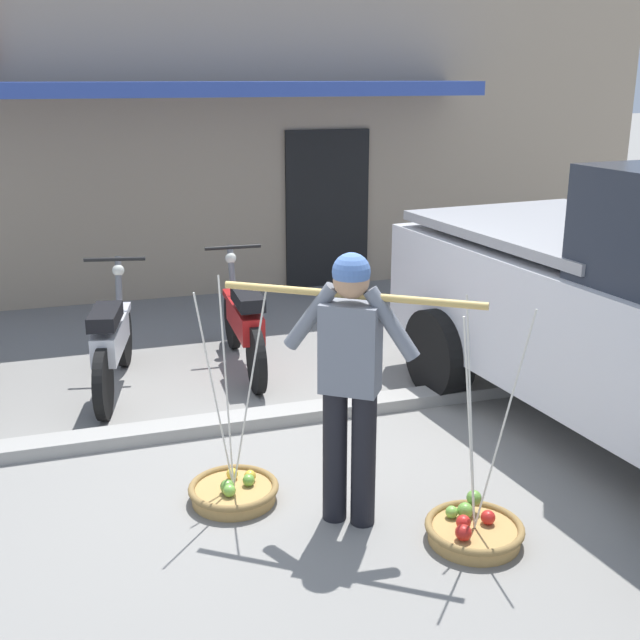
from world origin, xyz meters
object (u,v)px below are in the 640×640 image
object	(u,v)px
fruit_vendor	(350,373)
motorcycle_second_in_row	(112,341)
fruit_basket_left_side	(234,490)
fruit_basket_right_side	(474,529)
motorcycle_third_in_row	(244,323)

from	to	relation	value
fruit_vendor	motorcycle_second_in_row	world-z (taller)	fruit_vendor
fruit_basket_left_side	fruit_basket_right_side	world-z (taller)	same
fruit_vendor	motorcycle_second_in_row	size ratio (longest dim) A/B	0.94
motorcycle_third_in_row	fruit_basket_right_side	bearing A→B (deg)	-78.72
fruit_basket_left_side	fruit_basket_right_side	distance (m)	1.54
fruit_vendor	fruit_basket_right_side	bearing A→B (deg)	-35.50
fruit_vendor	fruit_basket_left_side	xyz separation A→B (m)	(-0.63, 0.45, -0.90)
fruit_vendor	fruit_basket_right_side	size ratio (longest dim) A/B	1.17
motorcycle_second_in_row	motorcycle_third_in_row	bearing A→B (deg)	8.17
fruit_basket_right_side	motorcycle_second_in_row	world-z (taller)	fruit_basket_right_side
fruit_basket_right_side	motorcycle_third_in_row	distance (m)	3.33
fruit_basket_right_side	motorcycle_third_in_row	world-z (taller)	fruit_basket_right_side
fruit_basket_left_side	motorcycle_second_in_row	xyz separation A→B (m)	(-0.59, 2.17, 0.38)
fruit_basket_right_side	fruit_basket_left_side	bearing A→B (deg)	144.38
fruit_vendor	motorcycle_third_in_row	size ratio (longest dim) A/B	0.93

